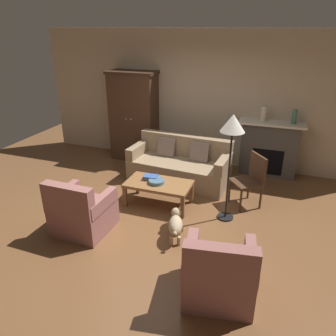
{
  "coord_description": "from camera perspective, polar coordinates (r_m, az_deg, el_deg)",
  "views": [
    {
      "loc": [
        1.7,
        -4.18,
        2.85
      ],
      "look_at": [
        -0.05,
        0.72,
        0.55
      ],
      "focal_mm": 34.72,
      "sensor_mm": 36.0,
      "label": 1
    }
  ],
  "objects": [
    {
      "name": "floor_lamp",
      "position": [
        4.77,
        11.24,
        6.6
      ],
      "size": [
        0.36,
        0.36,
        1.71
      ],
      "color": "black",
      "rests_on": "ground"
    },
    {
      "name": "coffee_table",
      "position": [
        5.49,
        -1.67,
        -3.09
      ],
      "size": [
        1.1,
        0.6,
        0.42
      ],
      "color": "olive",
      "rests_on": "ground"
    },
    {
      "name": "mantel_vase_jade",
      "position": [
        6.66,
        21.3,
        8.36
      ],
      "size": [
        0.1,
        0.1,
        0.27
      ],
      "primitive_type": "cylinder",
      "color": "slate",
      "rests_on": "fireplace"
    },
    {
      "name": "armchair_near_left",
      "position": [
        5.0,
        -14.91,
        -7.57
      ],
      "size": [
        0.79,
        0.78,
        0.88
      ],
      "color": "#935B56",
      "rests_on": "ground"
    },
    {
      "name": "fruit_bowl",
      "position": [
        5.44,
        -2.03,
        -2.38
      ],
      "size": [
        0.27,
        0.27,
        0.06
      ],
      "primitive_type": "cylinder",
      "color": "slate",
      "rests_on": "coffee_table"
    },
    {
      "name": "back_wall",
      "position": [
        7.1,
        5.52,
        11.94
      ],
      "size": [
        7.2,
        0.1,
        2.8
      ],
      "primitive_type": "cube",
      "color": "beige",
      "rests_on": "ground"
    },
    {
      "name": "couch",
      "position": [
        6.37,
        2.13,
        0.38
      ],
      "size": [
        1.98,
        0.99,
        0.86
      ],
      "color": "#937A5B",
      "rests_on": "ground"
    },
    {
      "name": "side_chair_wooden",
      "position": [
        5.61,
        14.38,
        -1.6
      ],
      "size": [
        0.62,
        0.62,
        0.9
      ],
      "color": "#472D1E",
      "rests_on": "ground"
    },
    {
      "name": "book_stack",
      "position": [
        5.57,
        -2.95,
        -1.66
      ],
      "size": [
        0.27,
        0.2,
        0.07
      ],
      "color": "gray",
      "rests_on": "coffee_table"
    },
    {
      "name": "dog",
      "position": [
        4.7,
        1.35,
        -9.83
      ],
      "size": [
        0.3,
        0.56,
        0.39
      ],
      "color": "tan",
      "rests_on": "ground"
    },
    {
      "name": "armoire",
      "position": [
        7.36,
        -6.01,
        9.01
      ],
      "size": [
        1.06,
        0.57,
        1.96
      ],
      "color": "#472D1E",
      "rests_on": "ground"
    },
    {
      "name": "mantel_vase_cream",
      "position": [
        6.66,
        16.48,
        9.09
      ],
      "size": [
        0.11,
        0.11,
        0.29
      ],
      "primitive_type": "cylinder",
      "color": "beige",
      "rests_on": "fireplace"
    },
    {
      "name": "armchair_near_right",
      "position": [
        3.84,
        8.95,
        -17.93
      ],
      "size": [
        0.88,
        0.88,
        0.88
      ],
      "color": "#935B56",
      "rests_on": "ground"
    },
    {
      "name": "fireplace",
      "position": [
        6.87,
        17.31,
        3.33
      ],
      "size": [
        1.26,
        0.48,
        1.12
      ],
      "color": "#4C4947",
      "rests_on": "ground"
    },
    {
      "name": "ground_plane",
      "position": [
        5.34,
        -2.08,
        -8.44
      ],
      "size": [
        9.6,
        9.6,
        0.0
      ],
      "primitive_type": "plane",
      "color": "brown"
    }
  ]
}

